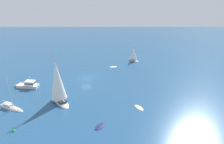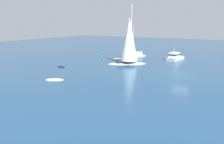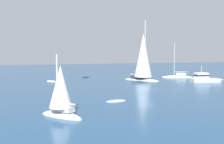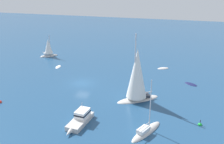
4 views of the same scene
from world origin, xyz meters
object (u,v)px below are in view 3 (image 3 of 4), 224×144
at_px(sailboat, 178,77).
at_px(dinghy, 116,101).
at_px(dinghy_1, 85,77).
at_px(channel_buoy, 147,75).
at_px(skiff, 51,82).
at_px(motor_cruiser, 204,78).
at_px(sailboat_1, 143,59).
at_px(ketch, 61,95).

xyz_separation_m(sailboat, dinghy, (21.47, 23.16, -0.12)).
height_order(sailboat, dinghy_1, sailboat).
bearing_deg(channel_buoy, sailboat, 118.06).
relative_size(sailboat, skiff, 2.72).
relative_size(sailboat, channel_buoy, 7.16).
height_order(dinghy, motor_cruiser, motor_cruiser).
height_order(sailboat_1, channel_buoy, sailboat_1).
relative_size(motor_cruiser, channel_buoy, 6.00).
xyz_separation_m(ketch, skiff, (-1.98, -29.14, -1.92)).
bearing_deg(dinghy_1, channel_buoy, 128.83).
bearing_deg(sailboat, dinghy, 72.23).
distance_m(sailboat, motor_cruiser, 9.47).
bearing_deg(motor_cruiser, skiff, 167.04).
relative_size(sailboat_1, channel_buoy, 10.79).
distance_m(sailboat, sailboat_1, 10.65).
bearing_deg(sailboat_1, skiff, -136.19).
distance_m(sailboat_1, skiff, 17.91).
bearing_deg(ketch, sailboat_1, -75.19).
xyz_separation_m(skiff, dinghy_1, (-7.76, -5.96, 0.00)).
relative_size(sailboat_1, skiff, 4.09).
xyz_separation_m(sailboat_1, dinghy_1, (9.37, -9.03, -4.22)).
relative_size(dinghy, ketch, 0.43).
relative_size(motor_cruiser, skiff, 2.28).
bearing_deg(ketch, motor_cruiser, -94.42).
bearing_deg(sailboat_1, ketch, -72.28).
xyz_separation_m(dinghy_1, channel_buoy, (-14.93, -1.10, 0.01)).
xyz_separation_m(dinghy, motor_cruiser, (-21.47, -13.71, 0.68)).
bearing_deg(motor_cruiser, channel_buoy, 109.77).
bearing_deg(sailboat_1, dinghy_1, -169.96).
bearing_deg(skiff, channel_buoy, 77.55).
distance_m(dinghy_1, channel_buoy, 14.97).
bearing_deg(skiff, sailboat, 60.08).
height_order(sailboat, dinghy, sailboat).
height_order(motor_cruiser, dinghy_1, motor_cruiser).
bearing_deg(channel_buoy, dinghy_1, 4.21).
relative_size(sailboat_1, motor_cruiser, 1.80).
height_order(sailboat_1, ketch, sailboat_1).
height_order(sailboat, motor_cruiser, sailboat).
distance_m(dinghy, channel_buoy, 35.07).
bearing_deg(motor_cruiser, dinghy, -140.61).
relative_size(sailboat_1, ketch, 1.98).
bearing_deg(channel_buoy, skiff, 17.28).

